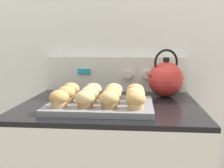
% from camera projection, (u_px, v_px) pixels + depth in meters
% --- Properties ---
extents(wall_back, '(8.00, 0.05, 2.40)m').
position_uv_depth(wall_back, '(117.00, 38.00, 1.49)').
color(wall_back, silver).
rests_on(wall_back, ground_plane).
extents(control_panel, '(0.72, 0.07, 0.18)m').
position_uv_depth(control_panel, '(116.00, 74.00, 1.46)').
color(control_panel, silver).
rests_on(control_panel, stove_range).
extents(muffin_pan, '(0.40, 0.31, 0.02)m').
position_uv_depth(muffin_pan, '(100.00, 105.00, 1.08)').
color(muffin_pan, slate).
rests_on(muffin_pan, stove_range).
extents(muffin_r0_c0, '(0.07, 0.07, 0.06)m').
position_uv_depth(muffin_r0_c0, '(59.00, 99.00, 1.00)').
color(muffin_r0_c0, tan).
rests_on(muffin_r0_c0, muffin_pan).
extents(muffin_r0_c1, '(0.07, 0.07, 0.06)m').
position_uv_depth(muffin_r0_c1, '(85.00, 99.00, 1.00)').
color(muffin_r0_c1, olive).
rests_on(muffin_r0_c1, muffin_pan).
extents(muffin_r0_c2, '(0.07, 0.07, 0.06)m').
position_uv_depth(muffin_r0_c2, '(109.00, 100.00, 0.99)').
color(muffin_r0_c2, olive).
rests_on(muffin_r0_c2, muffin_pan).
extents(muffin_r0_c3, '(0.07, 0.07, 0.06)m').
position_uv_depth(muffin_r0_c3, '(136.00, 100.00, 0.97)').
color(muffin_r0_c3, tan).
rests_on(muffin_r0_c3, muffin_pan).
extents(muffin_r1_c0, '(0.07, 0.07, 0.06)m').
position_uv_depth(muffin_r1_c0, '(66.00, 94.00, 1.09)').
color(muffin_r1_c0, '#A37A4C').
rests_on(muffin_r1_c0, muffin_pan).
extents(muffin_r1_c1, '(0.07, 0.07, 0.06)m').
position_uv_depth(muffin_r1_c1, '(89.00, 95.00, 1.08)').
color(muffin_r1_c1, tan).
rests_on(muffin_r1_c1, muffin_pan).
extents(muffin_r1_c2, '(0.07, 0.07, 0.06)m').
position_uv_depth(muffin_r1_c2, '(112.00, 95.00, 1.07)').
color(muffin_r1_c2, tan).
rests_on(muffin_r1_c2, muffin_pan).
extents(muffin_r1_c3, '(0.07, 0.07, 0.06)m').
position_uv_depth(muffin_r1_c3, '(136.00, 95.00, 1.07)').
color(muffin_r1_c3, tan).
rests_on(muffin_r1_c3, muffin_pan).
extents(muffin_r2_c0, '(0.07, 0.07, 0.06)m').
position_uv_depth(muffin_r2_c0, '(71.00, 90.00, 1.18)').
color(muffin_r2_c0, olive).
rests_on(muffin_r2_c0, muffin_pan).
extents(muffin_r2_c1, '(0.07, 0.07, 0.06)m').
position_uv_depth(muffin_r2_c1, '(93.00, 91.00, 1.17)').
color(muffin_r2_c1, tan).
rests_on(muffin_r2_c1, muffin_pan).
extents(muffin_r2_c2, '(0.07, 0.07, 0.06)m').
position_uv_depth(muffin_r2_c2, '(114.00, 91.00, 1.16)').
color(muffin_r2_c2, olive).
rests_on(muffin_r2_c2, muffin_pan).
extents(muffin_r2_c3, '(0.07, 0.07, 0.06)m').
position_uv_depth(muffin_r2_c3, '(135.00, 91.00, 1.15)').
color(muffin_r2_c3, tan).
rests_on(muffin_r2_c3, muffin_pan).
extents(tea_kettle, '(0.19, 0.16, 0.22)m').
position_uv_depth(tea_kettle, '(165.00, 79.00, 1.30)').
color(tea_kettle, red).
rests_on(tea_kettle, stove_range).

